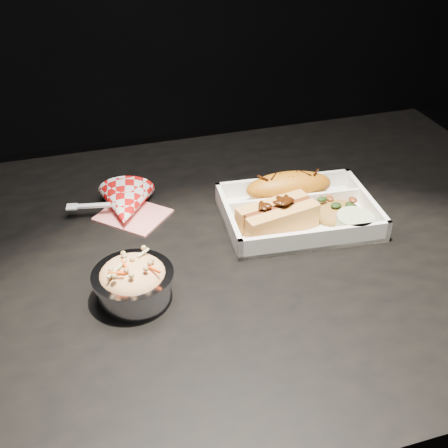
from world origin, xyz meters
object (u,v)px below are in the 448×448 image
(dining_table, at_px, (227,288))
(foil_coleslaw_cup, at_px, (133,280))
(hotdog, at_px, (277,215))
(napkin_fork, at_px, (126,206))
(fried_pastry, at_px, (289,187))
(food_tray, at_px, (298,215))

(dining_table, distance_m, foil_coleslaw_cup, 0.22)
(hotdog, xyz_separation_m, napkin_fork, (-0.23, 0.13, -0.02))
(foil_coleslaw_cup, bearing_deg, fried_pastry, 29.59)
(napkin_fork, bearing_deg, dining_table, -33.87)
(dining_table, xyz_separation_m, hotdog, (0.09, 0.01, 0.12))
(dining_table, relative_size, fried_pastry, 7.77)
(dining_table, distance_m, fried_pastry, 0.21)
(food_tray, xyz_separation_m, foil_coleslaw_cup, (-0.30, -0.12, 0.02))
(food_tray, height_order, foil_coleslaw_cup, foil_coleslaw_cup)
(food_tray, relative_size, napkin_fork, 1.47)
(food_tray, distance_m, foil_coleslaw_cup, 0.32)
(dining_table, height_order, hotdog, hotdog)
(dining_table, xyz_separation_m, napkin_fork, (-0.14, 0.14, 0.11))
(hotdog, xyz_separation_m, foil_coleslaw_cup, (-0.25, -0.09, -0.00))
(fried_pastry, xyz_separation_m, foil_coleslaw_cup, (-0.30, -0.17, -0.00))
(fried_pastry, relative_size, foil_coleslaw_cup, 1.36)
(fried_pastry, bearing_deg, foil_coleslaw_cup, -150.41)
(dining_table, bearing_deg, foil_coleslaw_cup, -153.14)
(dining_table, bearing_deg, napkin_fork, 135.27)
(food_tray, bearing_deg, fried_pastry, 90.00)
(hotdog, distance_m, napkin_fork, 0.26)
(foil_coleslaw_cup, distance_m, napkin_fork, 0.22)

